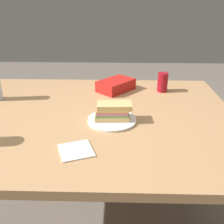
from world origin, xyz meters
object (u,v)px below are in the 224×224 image
object	(u,v)px
chip_bag	(116,85)
paper_plate	(112,120)
soda_can_red	(163,82)
dining_table	(92,127)
sandwich	(113,111)

from	to	relation	value
chip_bag	paper_plate	bearing A→B (deg)	40.54
paper_plate	soda_can_red	world-z (taller)	soda_can_red
dining_table	paper_plate	xyz separation A→B (m)	(0.11, -0.08, 0.08)
dining_table	sandwich	bearing A→B (deg)	-33.22
dining_table	soda_can_red	world-z (taller)	soda_can_red
dining_table	soda_can_red	bearing A→B (deg)	40.59
paper_plate	chip_bag	size ratio (longest dim) A/B	1.06
sandwich	dining_table	bearing A→B (deg)	146.78
dining_table	soda_can_red	xyz separation A→B (m)	(0.42, 0.36, 0.14)
chip_bag	dining_table	bearing A→B (deg)	23.72
sandwich	soda_can_red	bearing A→B (deg)	54.79
paper_plate	sandwich	world-z (taller)	sandwich
paper_plate	sandwich	distance (m)	0.05
sandwich	soda_can_red	world-z (taller)	soda_can_red
soda_can_red	chip_bag	size ratio (longest dim) A/B	0.53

